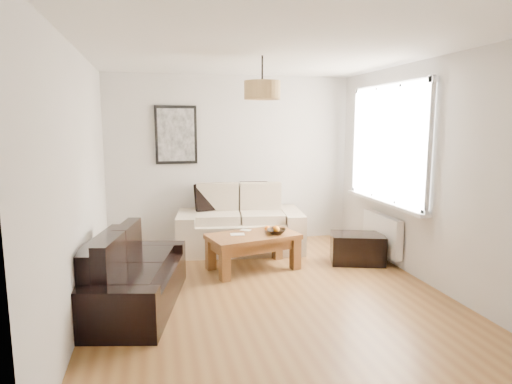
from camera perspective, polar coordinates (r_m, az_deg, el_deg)
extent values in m
plane|color=brown|center=(4.99, 1.62, -13.06)|extent=(4.50, 4.50, 0.00)
cube|color=white|center=(6.25, 16.10, -5.21)|extent=(0.10, 0.90, 0.52)
cylinder|color=tan|center=(4.93, 0.82, 13.13)|extent=(0.40, 0.40, 0.20)
cube|color=black|center=(6.10, 13.09, -7.18)|extent=(0.80, 0.64, 0.40)
cube|color=black|center=(6.61, -6.15, -0.69)|extent=(0.43, 0.20, 0.42)
cube|color=black|center=(6.73, -0.30, -0.45)|extent=(0.44, 0.19, 0.42)
imported|color=black|center=(5.65, 2.70, -5.17)|extent=(0.31, 0.31, 0.06)
sphere|color=orange|center=(5.72, 2.70, -4.89)|extent=(0.10, 0.10, 0.08)
sphere|color=orange|center=(5.76, 2.62, -4.79)|extent=(0.09, 0.09, 0.08)
sphere|color=orange|center=(5.76, 1.50, -4.78)|extent=(0.09, 0.09, 0.08)
cube|color=white|center=(5.62, -2.44, -5.54)|extent=(0.19, 0.14, 0.01)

